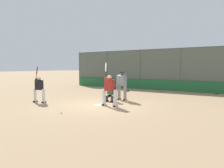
% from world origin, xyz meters
% --- Properties ---
extents(ground_plane, '(160.00, 160.00, 0.00)m').
position_xyz_m(ground_plane, '(0.00, 0.00, 0.00)').
color(ground_plane, '#9E7F5B').
extents(home_plate_marker, '(0.43, 0.43, 0.01)m').
position_xyz_m(home_plate_marker, '(0.00, 0.00, 0.01)').
color(home_plate_marker, white).
rests_on(home_plate_marker, ground_plane).
extents(backstop_fence, '(17.98, 0.08, 3.53)m').
position_xyz_m(backstop_fence, '(0.00, -8.85, 1.86)').
color(backstop_fence, '#515651').
rests_on(backstop_fence, ground_plane).
extents(padding_wall, '(17.54, 0.18, 0.87)m').
position_xyz_m(padding_wall, '(0.00, -8.75, 0.43)').
color(padding_wall, '#236638').
rests_on(padding_wall, ground_plane).
extents(bleachers_beyond, '(12.53, 1.95, 1.16)m').
position_xyz_m(bleachers_beyond, '(-3.35, -11.00, 0.38)').
color(bleachers_beyond, slate).
rests_on(bleachers_beyond, ground_plane).
extents(batter_at_plate, '(1.01, 0.68, 2.21)m').
position_xyz_m(batter_at_plate, '(-0.60, -0.09, 0.86)').
color(batter_at_plate, silver).
rests_on(batter_at_plate, ground_plane).
extents(catcher_behind_plate, '(0.58, 0.71, 1.09)m').
position_xyz_m(catcher_behind_plate, '(0.09, -1.31, 0.56)').
color(catcher_behind_plate, '#333333').
rests_on(catcher_behind_plate, ground_plane).
extents(umpire_home, '(0.70, 0.43, 1.73)m').
position_xyz_m(umpire_home, '(-0.14, -2.15, 0.93)').
color(umpire_home, gray).
rests_on(umpire_home, ground_plane).
extents(batter_on_deck, '(0.99, 0.57, 2.00)m').
position_xyz_m(batter_on_deck, '(3.33, 1.07, 0.79)').
color(batter_on_deck, silver).
rests_on(batter_on_deck, ground_plane).
extents(spare_bat_near_backstop, '(0.71, 0.47, 0.07)m').
position_xyz_m(spare_bat_near_backstop, '(-0.50, -7.10, 0.03)').
color(spare_bat_near_backstop, black).
rests_on(spare_bat_near_backstop, ground_plane).
extents(spare_bat_by_padding, '(0.66, 0.59, 0.07)m').
position_xyz_m(spare_bat_by_padding, '(-4.34, -7.95, 0.03)').
color(spare_bat_by_padding, black).
rests_on(spare_bat_by_padding, ground_plane).
extents(fielding_glove_on_dirt, '(0.30, 0.23, 0.11)m').
position_xyz_m(fielding_glove_on_dirt, '(1.76, -6.42, 0.05)').
color(fielding_glove_on_dirt, black).
rests_on(fielding_glove_on_dirt, ground_plane).
extents(baseball_loose, '(0.07, 0.07, 0.07)m').
position_xyz_m(baseball_loose, '(0.19, 2.48, 0.04)').
color(baseball_loose, white).
rests_on(baseball_loose, ground_plane).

